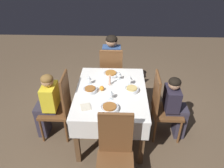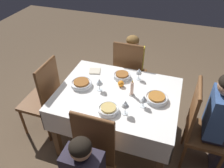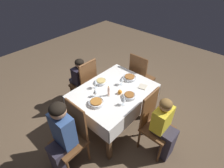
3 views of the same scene
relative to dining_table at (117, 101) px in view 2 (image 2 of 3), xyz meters
The scene contains 19 objects.
ground_plane 0.64m from the dining_table, ahead, with size 8.00×8.00×0.00m, color brown.
dining_table is the anchor object (origin of this frame).
chair_west 0.86m from the dining_table, behind, with size 0.40×0.40×0.99m.
chair_south 0.72m from the dining_table, 85.37° to the right, with size 0.40×0.40×0.99m.
chair_north 0.71m from the dining_table, 88.66° to the left, with size 0.40×0.40×0.99m.
chair_east 0.86m from the dining_table, ahead, with size 0.40×0.40×0.99m.
person_adult_denim 1.01m from the dining_table, behind, with size 0.34×0.30×1.15m.
person_child_yellow 0.88m from the dining_table, 86.27° to the right, with size 0.30×0.33×1.00m.
bowl_west 0.41m from the dining_table, behind, with size 0.22×0.22×0.06m.
wine_glass_west 0.36m from the dining_table, 160.14° to the left, with size 0.07×0.07×0.13m.
bowl_south 0.30m from the dining_table, 83.26° to the right, with size 0.19×0.19×0.06m.
wine_glass_south 0.39m from the dining_table, 115.46° to the right, with size 0.06×0.06×0.14m.
bowl_north 0.30m from the dining_table, 90.86° to the left, with size 0.19×0.19×0.06m.
wine_glass_north 0.36m from the dining_table, 120.85° to the left, with size 0.07×0.07×0.15m.
bowl_east 0.41m from the dining_table, ahead, with size 0.22×0.22×0.06m.
wine_glass_east 0.27m from the dining_table, ahead, with size 0.07×0.07×0.14m.
candle_centerpiece 0.22m from the dining_table, behind, with size 0.06×0.06×0.18m.
orange_fruit 0.18m from the dining_table, 91.99° to the right, with size 0.06×0.06×0.06m, color orange.
napkin_red_folded 0.48m from the dining_table, 38.44° to the right, with size 0.15×0.15×0.01m.
Camera 2 is at (-0.48, 1.61, 2.16)m, focal length 35.00 mm.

